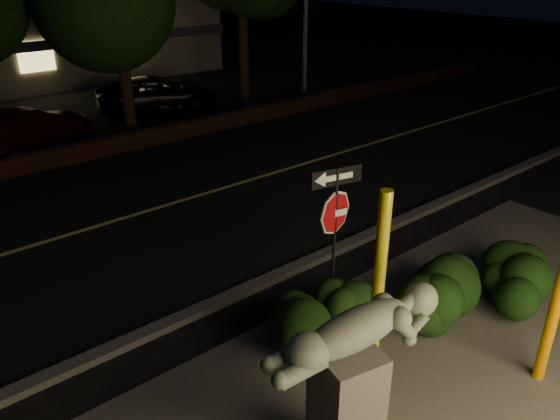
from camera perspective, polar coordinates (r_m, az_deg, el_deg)
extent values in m
plane|color=black|center=(15.41, -18.99, 3.47)|extent=(90.00, 90.00, 0.00)
cube|color=black|center=(12.83, -13.91, -0.21)|extent=(80.00, 8.00, 0.01)
cube|color=#C8C350|center=(12.83, -13.92, -0.15)|extent=(80.00, 0.12, 0.00)
cube|color=#4C4944|center=(9.69, -2.77, -7.97)|extent=(80.00, 0.25, 0.12)
cube|color=#402114|center=(16.49, -20.83, 5.52)|extent=(40.00, 0.35, 0.50)
cube|color=black|center=(21.84, -26.03, 8.52)|extent=(40.00, 12.00, 0.01)
cube|color=#FFD87F|center=(24.82, -24.14, 14.45)|extent=(1.40, 0.08, 1.20)
cube|color=#FFD87F|center=(26.21, -15.56, 16.14)|extent=(1.40, 0.08, 1.20)
cylinder|color=black|center=(18.29, -15.92, 13.74)|extent=(0.36, 0.36, 4.00)
cylinder|color=black|center=(21.21, -3.79, 15.95)|extent=(0.36, 0.36, 3.90)
cylinder|color=yellow|center=(6.82, 10.07, -9.66)|extent=(0.15, 0.15, 3.01)
cylinder|color=black|center=(8.56, 5.66, -3.56)|extent=(0.05, 0.05, 2.52)
cube|color=white|center=(8.31, 5.82, -0.30)|extent=(0.37, 0.11, 0.11)
cube|color=black|center=(8.08, 6.00, 3.44)|extent=(0.84, 0.22, 0.27)
cube|color=white|center=(8.08, 6.00, 3.44)|extent=(0.53, 0.14, 0.11)
cube|color=#4C4944|center=(6.40, 6.84, -20.19)|extent=(0.76, 0.76, 1.64)
sphere|color=slate|center=(6.10, 14.49, -9.08)|extent=(0.38, 0.38, 0.38)
ellipsoid|color=black|center=(8.42, 4.03, -10.02)|extent=(2.14, 1.48, 1.02)
ellipsoid|color=black|center=(8.98, 15.45, -7.66)|extent=(2.09, 1.44, 1.24)
ellipsoid|color=black|center=(9.88, 23.56, -6.16)|extent=(1.63, 1.03, 1.13)
imported|color=#400C11|center=(18.14, -25.04, 7.77)|extent=(4.69, 3.39, 1.26)
imported|color=black|center=(21.33, -12.71, 11.80)|extent=(4.84, 3.41, 1.23)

